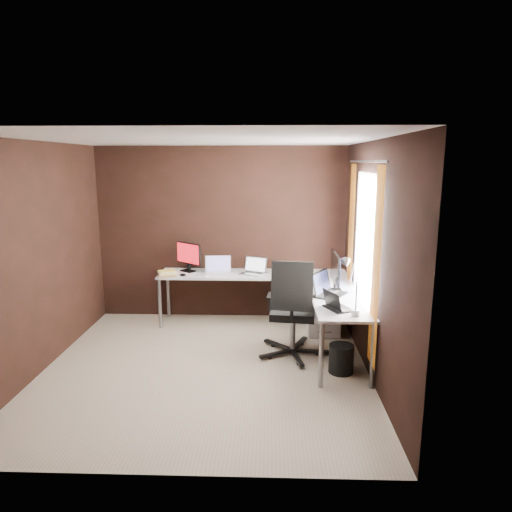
{
  "coord_description": "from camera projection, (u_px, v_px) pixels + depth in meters",
  "views": [
    {
      "loc": [
        0.72,
        -4.75,
        2.28
      ],
      "look_at": [
        0.53,
        0.95,
        1.09
      ],
      "focal_mm": 32.0,
      "sensor_mm": 36.0,
      "label": 1
    }
  ],
  "objects": [
    {
      "name": "room",
      "position": [
        236.0,
        256.0,
        4.93
      ],
      "size": [
        3.6,
        3.6,
        2.5
      ],
      "color": "tan",
      "rests_on": "ground"
    },
    {
      "name": "desk",
      "position": [
        280.0,
        286.0,
        5.99
      ],
      "size": [
        2.65,
        2.25,
        0.73
      ],
      "color": "silver",
      "rests_on": "ground"
    },
    {
      "name": "drawer_pedestal",
      "position": [
        323.0,
        311.0,
        6.16
      ],
      "size": [
        0.42,
        0.5,
        0.6
      ],
      "primitive_type": "cube",
      "color": "silver",
      "rests_on": "ground"
    },
    {
      "name": "monitor_left",
      "position": [
        188.0,
        255.0,
        6.51
      ],
      "size": [
        0.39,
        0.32,
        0.41
      ],
      "rotation": [
        0.0,
        0.0,
        -0.67
      ],
      "color": "black",
      "rests_on": "desk"
    },
    {
      "name": "monitor_right",
      "position": [
        335.0,
        270.0,
        5.49
      ],
      "size": [
        0.14,
        0.58,
        0.48
      ],
      "rotation": [
        0.0,
        0.0,
        1.59
      ],
      "color": "black",
      "rests_on": "desk"
    },
    {
      "name": "laptop_white",
      "position": [
        218.0,
        270.0,
        6.42
      ],
      "size": [
        0.38,
        0.29,
        0.24
      ],
      "rotation": [
        0.0,
        0.0,
        0.09
      ],
      "color": "silver",
      "rests_on": "desk"
    },
    {
      "name": "laptop_silver",
      "position": [
        254.0,
        270.0,
        6.41
      ],
      "size": [
        0.41,
        0.36,
        0.23
      ],
      "rotation": [
        0.0,
        0.0,
        -0.42
      ],
      "color": "silver",
      "rests_on": "desk"
    },
    {
      "name": "laptop_black_big",
      "position": [
        327.0,
        290.0,
        5.39
      ],
      "size": [
        0.47,
        0.52,
        0.28
      ],
      "rotation": [
        0.0,
        0.0,
        1.04
      ],
      "color": "black",
      "rests_on": "desk"
    },
    {
      "name": "laptop_black_small",
      "position": [
        336.0,
        305.0,
        4.86
      ],
      "size": [
        0.33,
        0.37,
        0.21
      ],
      "rotation": [
        0.0,
        0.0,
        2.01
      ],
      "color": "black",
      "rests_on": "desk"
    },
    {
      "name": "book_stack",
      "position": [
        167.0,
        273.0,
        6.27
      ],
      "size": [
        0.29,
        0.27,
        0.08
      ],
      "rotation": [
        0.0,
        0.0,
        0.41
      ],
      "color": "#8E664C",
      "rests_on": "desk"
    },
    {
      "name": "mouse_left",
      "position": [
        183.0,
        275.0,
        6.27
      ],
      "size": [
        0.11,
        0.08,
        0.04
      ],
      "primitive_type": "ellipsoid",
      "rotation": [
        0.0,
        0.0,
        0.21
      ],
      "color": "black",
      "rests_on": "desk"
    },
    {
      "name": "mouse_corner",
      "position": [
        286.0,
        275.0,
        6.25
      ],
      "size": [
        0.1,
        0.08,
        0.04
      ],
      "primitive_type": "ellipsoid",
      "rotation": [
        0.0,
        0.0,
        0.31
      ],
      "color": "black",
      "rests_on": "desk"
    },
    {
      "name": "desk_lamp",
      "position": [
        349.0,
        279.0,
        4.66
      ],
      "size": [
        0.19,
        0.22,
        0.59
      ],
      "rotation": [
        0.0,
        0.0,
        0.0
      ],
      "color": "slate",
      "rests_on": "desk"
    },
    {
      "name": "office_chair",
      "position": [
        292.0,
        328.0,
        5.4
      ],
      "size": [
        0.67,
        0.67,
        1.19
      ],
      "rotation": [
        0.0,
        0.0,
        -0.11
      ],
      "color": "black",
      "rests_on": "ground"
    },
    {
      "name": "wastebasket",
      "position": [
        341.0,
        359.0,
        5.0
      ],
      "size": [
        0.3,
        0.3,
        0.31
      ],
      "primitive_type": "cylinder",
      "rotation": [
        0.0,
        0.0,
        -0.12
      ],
      "color": "black",
      "rests_on": "ground"
    }
  ]
}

